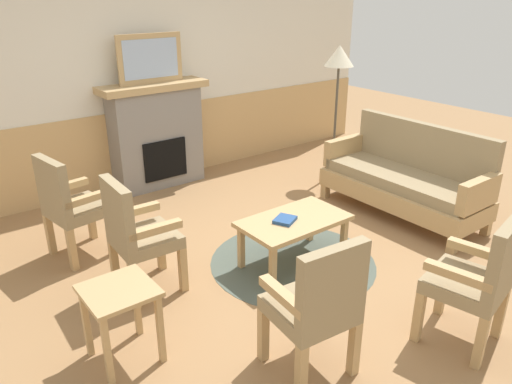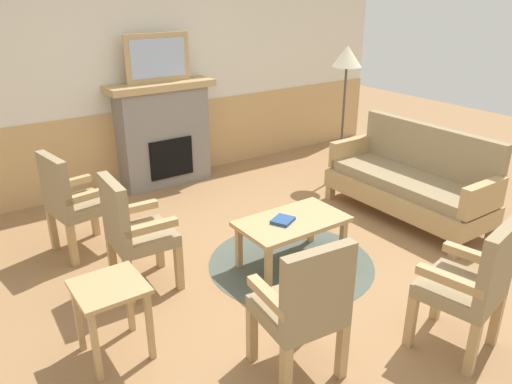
{
  "view_description": "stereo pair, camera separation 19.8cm",
  "coord_description": "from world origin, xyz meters",
  "px_view_note": "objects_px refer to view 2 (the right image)",
  "views": [
    {
      "loc": [
        -2.6,
        -3.02,
        2.33
      ],
      "look_at": [
        0.0,
        0.35,
        0.55
      ],
      "focal_mm": 34.58,
      "sensor_mm": 36.0,
      "label": 1
    },
    {
      "loc": [
        -2.44,
        -3.14,
        2.33
      ],
      "look_at": [
        0.0,
        0.35,
        0.55
      ],
      "focal_mm": 34.58,
      "sensor_mm": 36.0,
      "label": 2
    }
  ],
  "objects_px": {
    "couch": "(410,182)",
    "framed_picture": "(158,58)",
    "floor_lamp_by_couch": "(347,65)",
    "armchair_front_center": "(304,304)",
    "armchair_by_window_left": "(72,199)",
    "armchair_near_fireplace": "(133,229)",
    "armchair_front_left": "(472,282)",
    "side_table": "(111,300)",
    "book_on_table": "(283,220)",
    "fireplace": "(163,133)",
    "coffee_table": "(292,225)"
  },
  "relations": [
    {
      "from": "couch",
      "to": "coffee_table",
      "type": "height_order",
      "value": "couch"
    },
    {
      "from": "couch",
      "to": "armchair_front_left",
      "type": "bearing_deg",
      "value": -131.13
    },
    {
      "from": "armchair_by_window_left",
      "to": "fireplace",
      "type": "bearing_deg",
      "value": 38.42
    },
    {
      "from": "framed_picture",
      "to": "armchair_near_fireplace",
      "type": "distance_m",
      "value": 2.59
    },
    {
      "from": "armchair_front_left",
      "to": "side_table",
      "type": "height_order",
      "value": "armchair_front_left"
    },
    {
      "from": "framed_picture",
      "to": "side_table",
      "type": "bearing_deg",
      "value": -121.51
    },
    {
      "from": "framed_picture",
      "to": "floor_lamp_by_couch",
      "type": "xyz_separation_m",
      "value": [
        1.95,
        -1.13,
        -0.11
      ]
    },
    {
      "from": "framed_picture",
      "to": "side_table",
      "type": "distance_m",
      "value": 3.39
    },
    {
      "from": "framed_picture",
      "to": "couch",
      "type": "bearing_deg",
      "value": -54.69
    },
    {
      "from": "fireplace",
      "to": "framed_picture",
      "type": "height_order",
      "value": "framed_picture"
    },
    {
      "from": "side_table",
      "to": "framed_picture",
      "type": "bearing_deg",
      "value": 58.49
    },
    {
      "from": "coffee_table",
      "to": "book_on_table",
      "type": "relative_size",
      "value": 5.14
    },
    {
      "from": "fireplace",
      "to": "couch",
      "type": "bearing_deg",
      "value": -54.69
    },
    {
      "from": "coffee_table",
      "to": "side_table",
      "type": "bearing_deg",
      "value": -171.78
    },
    {
      "from": "framed_picture",
      "to": "armchair_near_fireplace",
      "type": "bearing_deg",
      "value": -121.08
    },
    {
      "from": "framed_picture",
      "to": "armchair_front_center",
      "type": "distance_m",
      "value": 3.82
    },
    {
      "from": "armchair_front_center",
      "to": "floor_lamp_by_couch",
      "type": "relative_size",
      "value": 0.58
    },
    {
      "from": "armchair_front_center",
      "to": "side_table",
      "type": "distance_m",
      "value": 1.27
    },
    {
      "from": "couch",
      "to": "side_table",
      "type": "xyz_separation_m",
      "value": [
        -3.39,
        -0.31,
        0.04
      ]
    },
    {
      "from": "book_on_table",
      "to": "armchair_front_center",
      "type": "distance_m",
      "value": 1.34
    },
    {
      "from": "framed_picture",
      "to": "armchair_near_fireplace",
      "type": "height_order",
      "value": "framed_picture"
    },
    {
      "from": "framed_picture",
      "to": "book_on_table",
      "type": "distance_m",
      "value": 2.7
    },
    {
      "from": "book_on_table",
      "to": "side_table",
      "type": "bearing_deg",
      "value": -170.94
    },
    {
      "from": "side_table",
      "to": "armchair_front_left",
      "type": "bearing_deg",
      "value": -33.86
    },
    {
      "from": "floor_lamp_by_couch",
      "to": "armchair_by_window_left",
      "type": "bearing_deg",
      "value": -179.46
    },
    {
      "from": "armchair_front_left",
      "to": "side_table",
      "type": "xyz_separation_m",
      "value": [
        -1.97,
        1.32,
        -0.1
      ]
    },
    {
      "from": "book_on_table",
      "to": "side_table",
      "type": "xyz_separation_m",
      "value": [
        -1.63,
        -0.26,
        -0.02
      ]
    },
    {
      "from": "couch",
      "to": "armchair_front_left",
      "type": "xyz_separation_m",
      "value": [
        -1.42,
        -1.63,
        0.14
      ]
    },
    {
      "from": "book_on_table",
      "to": "armchair_near_fireplace",
      "type": "bearing_deg",
      "value": 160.22
    },
    {
      "from": "coffee_table",
      "to": "armchair_near_fireplace",
      "type": "height_order",
      "value": "armchair_near_fireplace"
    },
    {
      "from": "book_on_table",
      "to": "armchair_near_fireplace",
      "type": "distance_m",
      "value": 1.26
    },
    {
      "from": "couch",
      "to": "coffee_table",
      "type": "xyz_separation_m",
      "value": [
        -1.66,
        -0.06,
        -0.01
      ]
    },
    {
      "from": "fireplace",
      "to": "armchair_front_center",
      "type": "relative_size",
      "value": 1.33
    },
    {
      "from": "armchair_front_center",
      "to": "framed_picture",
      "type": "bearing_deg",
      "value": 78.04
    },
    {
      "from": "armchair_by_window_left",
      "to": "side_table",
      "type": "distance_m",
      "value": 1.59
    },
    {
      "from": "fireplace",
      "to": "floor_lamp_by_couch",
      "type": "bearing_deg",
      "value": -30.02
    },
    {
      "from": "armchair_by_window_left",
      "to": "armchair_front_center",
      "type": "xyz_separation_m",
      "value": [
        0.7,
        -2.44,
        0.0
      ]
    },
    {
      "from": "book_on_table",
      "to": "framed_picture",
      "type": "bearing_deg",
      "value": 88.97
    },
    {
      "from": "fireplace",
      "to": "side_table",
      "type": "bearing_deg",
      "value": -121.51
    },
    {
      "from": "fireplace",
      "to": "floor_lamp_by_couch",
      "type": "distance_m",
      "value": 2.39
    },
    {
      "from": "framed_picture",
      "to": "book_on_table",
      "type": "xyz_separation_m",
      "value": [
        -0.04,
        -2.47,
        -1.1
      ]
    },
    {
      "from": "couch",
      "to": "armchair_front_center",
      "type": "height_order",
      "value": "same"
    },
    {
      "from": "fireplace",
      "to": "armchair_front_left",
      "type": "relative_size",
      "value": 1.33
    },
    {
      "from": "armchair_near_fireplace",
      "to": "armchair_front_center",
      "type": "height_order",
      "value": "same"
    },
    {
      "from": "book_on_table",
      "to": "armchair_near_fireplace",
      "type": "xyz_separation_m",
      "value": [
        -1.19,
        0.43,
        0.08
      ]
    },
    {
      "from": "floor_lamp_by_couch",
      "to": "armchair_front_center",
      "type": "bearing_deg",
      "value": -137.61
    },
    {
      "from": "armchair_by_window_left",
      "to": "side_table",
      "type": "bearing_deg",
      "value": -97.67
    },
    {
      "from": "couch",
      "to": "framed_picture",
      "type": "bearing_deg",
      "value": 125.31
    },
    {
      "from": "couch",
      "to": "floor_lamp_by_couch",
      "type": "relative_size",
      "value": 1.07
    },
    {
      "from": "couch",
      "to": "armchair_front_left",
      "type": "relative_size",
      "value": 1.84
    }
  ]
}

